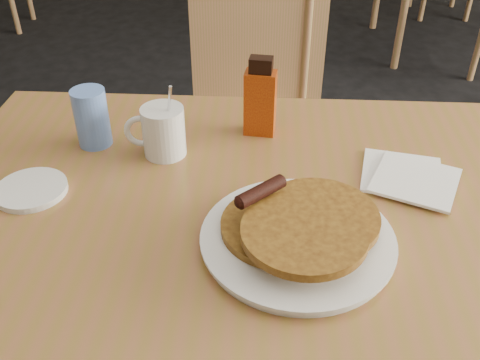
# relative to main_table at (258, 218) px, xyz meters

# --- Properties ---
(main_table) EXTENTS (1.32, 0.92, 0.75)m
(main_table) POSITION_rel_main_table_xyz_m (0.00, 0.00, 0.00)
(main_table) COLOR brown
(main_table) RESTS_ON floor
(chair_main_far) EXTENTS (0.48, 0.48, 0.96)m
(chair_main_far) POSITION_rel_main_table_xyz_m (0.01, 0.77, -0.14)
(chair_main_far) COLOR #A6704E
(chair_main_far) RESTS_ON floor
(pancake_plate) EXTENTS (0.32, 0.32, 0.09)m
(pancake_plate) POSITION_rel_main_table_xyz_m (0.06, -0.11, 0.07)
(pancake_plate) COLOR white
(pancake_plate) RESTS_ON main_table
(coffee_mug) EXTENTS (0.12, 0.09, 0.16)m
(coffee_mug) POSITION_rel_main_table_xyz_m (-0.19, 0.16, 0.09)
(coffee_mug) COLOR white
(coffee_mug) RESTS_ON main_table
(syrup_bottle) EXTENTS (0.07, 0.05, 0.17)m
(syrup_bottle) POSITION_rel_main_table_xyz_m (0.01, 0.25, 0.12)
(syrup_bottle) COLOR maroon
(syrup_bottle) RESTS_ON main_table
(napkin_stack) EXTENTS (0.21, 0.22, 0.01)m
(napkin_stack) POSITION_rel_main_table_xyz_m (0.29, 0.07, 0.05)
(napkin_stack) COLOR white
(napkin_stack) RESTS_ON main_table
(blue_tumbler) EXTENTS (0.08, 0.08, 0.12)m
(blue_tumbler) POSITION_rel_main_table_xyz_m (-0.34, 0.19, 0.10)
(blue_tumbler) COLOR #6089E1
(blue_tumbler) RESTS_ON main_table
(side_saucer) EXTENTS (0.14, 0.14, 0.01)m
(side_saucer) POSITION_rel_main_table_xyz_m (-0.42, 0.02, 0.05)
(side_saucer) COLOR white
(side_saucer) RESTS_ON main_table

